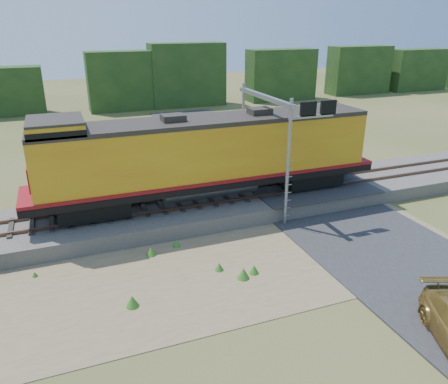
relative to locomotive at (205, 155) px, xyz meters
name	(u,v)px	position (x,y,z in m)	size (l,w,h in m)	color
ground	(237,270)	(-0.64, -6.00, -3.35)	(140.00, 140.00, 0.00)	#475123
ballast	(195,209)	(-0.64, 0.00, -2.95)	(70.00, 5.00, 0.80)	slate
rails	(194,200)	(-0.64, 0.00, -2.47)	(70.00, 1.54, 0.16)	brown
dirt_shoulder	(188,273)	(-2.64, -5.50, -3.33)	(26.00, 8.00, 0.03)	#8C7754
road	(362,234)	(6.36, -5.26, -3.26)	(7.00, 66.00, 0.86)	#38383A
tree_line_north	(111,83)	(-0.64, 32.00, -0.28)	(130.00, 3.00, 6.50)	#193714
weed_clumps	(155,286)	(-4.14, -5.90, -3.35)	(15.00, 6.20, 0.56)	#357722
locomotive	(205,155)	(0.00, 0.00, 0.00)	(18.77, 2.86, 4.84)	black
signal_gantry	(275,122)	(3.69, -0.65, 1.58)	(2.58, 6.20, 6.52)	gray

